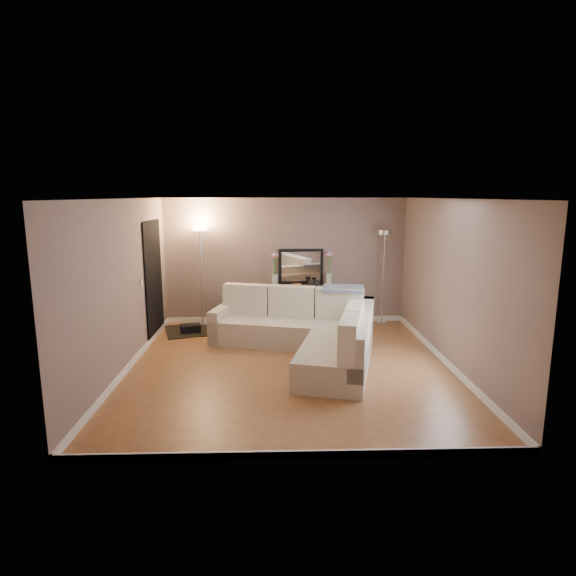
{
  "coord_description": "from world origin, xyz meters",
  "views": [
    {
      "loc": [
        -0.25,
        -7.21,
        2.65
      ],
      "look_at": [
        0.0,
        0.8,
        1.1
      ],
      "focal_mm": 30.0,
      "sensor_mm": 36.0,
      "label": 1
    }
  ],
  "objects_px": {
    "console_table": "(298,302)",
    "floor_lamp_lit": "(201,256)",
    "sectional_sofa": "(308,331)",
    "floor_lamp_unlit": "(384,258)"
  },
  "relations": [
    {
      "from": "sectional_sofa",
      "to": "floor_lamp_lit",
      "type": "distance_m",
      "value": 2.96
    },
    {
      "from": "sectional_sofa",
      "to": "console_table",
      "type": "bearing_deg",
      "value": 92.37
    },
    {
      "from": "floor_lamp_lit",
      "to": "floor_lamp_unlit",
      "type": "distance_m",
      "value": 3.73
    },
    {
      "from": "console_table",
      "to": "floor_lamp_lit",
      "type": "bearing_deg",
      "value": -179.34
    },
    {
      "from": "console_table",
      "to": "floor_lamp_unlit",
      "type": "height_order",
      "value": "floor_lamp_unlit"
    },
    {
      "from": "console_table",
      "to": "floor_lamp_unlit",
      "type": "xyz_separation_m",
      "value": [
        1.75,
        -0.08,
        0.92
      ]
    },
    {
      "from": "sectional_sofa",
      "to": "console_table",
      "type": "relative_size",
      "value": 2.48
    },
    {
      "from": "sectional_sofa",
      "to": "console_table",
      "type": "distance_m",
      "value": 1.87
    },
    {
      "from": "floor_lamp_unlit",
      "to": "sectional_sofa",
      "type": "bearing_deg",
      "value": -133.15
    },
    {
      "from": "sectional_sofa",
      "to": "floor_lamp_lit",
      "type": "xyz_separation_m",
      "value": [
        -2.05,
        1.84,
        1.07
      ]
    }
  ]
}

